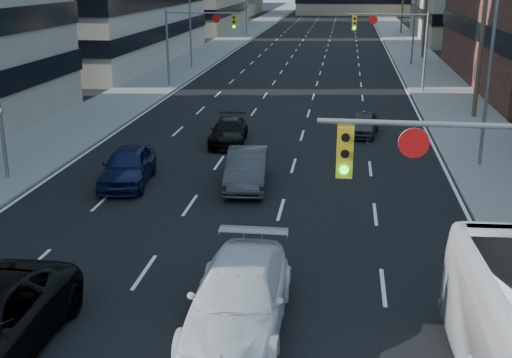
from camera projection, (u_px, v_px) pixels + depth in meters
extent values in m
cube|color=black|center=(327.00, 18.00, 130.65)|extent=(18.00, 300.00, 0.02)
cube|color=slate|center=(271.00, 17.00, 132.13)|extent=(5.00, 300.00, 0.15)
cube|color=slate|center=(384.00, 18.00, 129.14)|extent=(5.00, 300.00, 0.15)
cylinder|color=slate|center=(478.00, 126.00, 12.95)|extent=(6.50, 0.12, 0.12)
cube|color=gold|center=(345.00, 152.00, 13.50)|extent=(0.35, 0.28, 1.10)
cylinder|color=black|center=(346.00, 137.00, 13.24)|extent=(0.18, 0.06, 0.18)
cylinder|color=black|center=(345.00, 154.00, 13.35)|extent=(0.18, 0.06, 0.18)
cylinder|color=#0CE526|center=(344.00, 170.00, 13.45)|extent=(0.18, 0.06, 0.18)
cylinder|color=white|center=(414.00, 143.00, 13.21)|extent=(0.64, 0.06, 0.64)
cylinder|color=slate|center=(168.00, 49.00, 50.88)|extent=(0.18, 0.18, 6.00)
cylinder|color=slate|center=(204.00, 13.00, 49.63)|extent=(6.00, 0.12, 0.12)
cube|color=gold|center=(234.00, 22.00, 49.52)|extent=(0.35, 0.28, 1.10)
cylinder|color=black|center=(234.00, 17.00, 49.26)|extent=(0.18, 0.06, 0.18)
cylinder|color=black|center=(234.00, 22.00, 49.37)|extent=(0.18, 0.06, 0.18)
cylinder|color=#0CE526|center=(234.00, 27.00, 49.48)|extent=(0.18, 0.06, 0.18)
cylinder|color=white|center=(216.00, 18.00, 49.60)|extent=(0.64, 0.06, 0.64)
cylinder|color=slate|center=(425.00, 53.00, 48.28)|extent=(0.18, 0.18, 6.00)
cylinder|color=slate|center=(387.00, 14.00, 47.81)|extent=(6.00, 0.12, 0.12)
cube|color=gold|center=(354.00, 23.00, 48.32)|extent=(0.35, 0.28, 1.10)
cylinder|color=black|center=(355.00, 18.00, 48.06)|extent=(0.18, 0.06, 0.18)
cylinder|color=black|center=(354.00, 23.00, 48.17)|extent=(0.18, 0.06, 0.18)
cylinder|color=#0CE526|center=(354.00, 28.00, 48.28)|extent=(0.18, 0.06, 0.18)
cylinder|color=white|center=(373.00, 20.00, 48.04)|extent=(0.64, 0.06, 0.64)
cylinder|color=#4C3D2D|center=(483.00, 29.00, 38.74)|extent=(0.28, 0.28, 11.00)
cylinder|color=#4C3D2D|center=(426.00, 6.00, 67.03)|extent=(0.28, 0.28, 11.00)
cylinder|color=slate|center=(190.00, 21.00, 59.92)|extent=(0.16, 0.16, 9.00)
cylinder|color=slate|center=(247.00, 4.00, 92.92)|extent=(0.16, 0.16, 9.00)
cylinder|color=slate|center=(489.00, 72.00, 28.89)|extent=(0.16, 0.16, 9.00)
cylinder|color=slate|center=(414.00, 19.00, 61.90)|extent=(0.16, 0.16, 9.00)
imported|color=silver|center=(239.00, 298.00, 16.30)|extent=(2.44, 5.92, 1.71)
imported|color=#0D1536|center=(128.00, 166.00, 27.65)|extent=(2.41, 4.92, 1.62)
imported|color=#323335|center=(247.00, 169.00, 27.35)|extent=(2.05, 4.89, 1.57)
imported|color=black|center=(229.00, 131.00, 34.32)|extent=(2.14, 4.63, 1.31)
imported|color=#333335|center=(363.00, 124.00, 36.11)|extent=(2.02, 3.93, 1.28)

